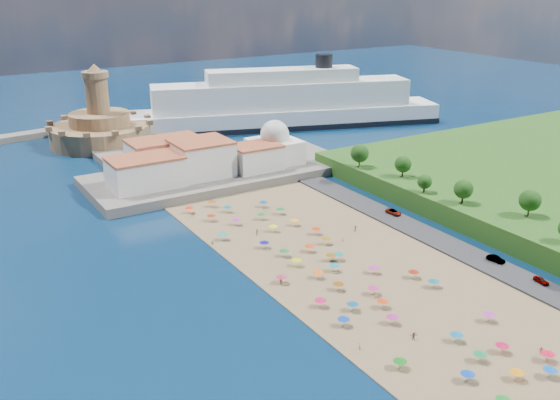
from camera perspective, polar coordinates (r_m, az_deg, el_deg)
ground at (r=150.41m, az=3.70°, el=-5.94°), size 700.00×700.00×0.00m
terrace at (r=213.27m, az=-5.37°, el=2.43°), size 90.00×36.00×3.00m
jetty at (r=236.93m, az=-13.95°, el=3.65°), size 18.00×70.00×2.40m
waterfront_buildings at (r=206.87m, az=-8.75°, el=3.57°), size 57.00×29.00×11.00m
domed_building at (r=218.61m, az=-0.49°, el=5.01°), size 16.00×16.00×15.00m
fortress at (r=263.50m, az=-16.11°, el=6.33°), size 40.00×40.00×32.40m
cruise_ship at (r=283.10m, az=0.22°, el=8.59°), size 144.46×65.23×31.66m
beach_parasols at (r=141.76m, az=5.86°, el=-6.75°), size 31.32×116.91×2.20m
beachgoers at (r=147.67m, az=3.66°, el=-5.98°), size 38.28×99.77×1.79m
parked_cars at (r=166.94m, az=15.35°, el=-3.40°), size 2.66×53.83×1.45m
hillside_trees at (r=172.73m, az=18.38°, el=0.22°), size 16.41×105.81×7.59m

